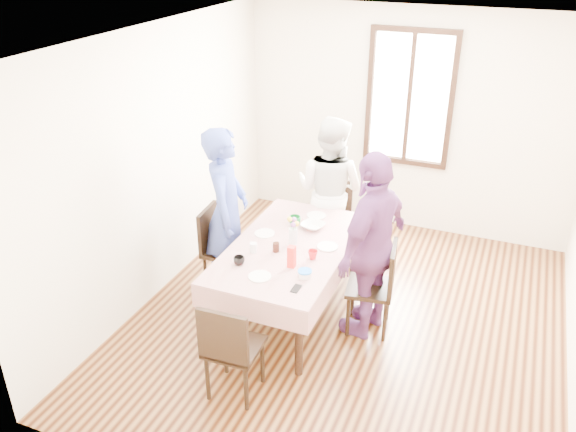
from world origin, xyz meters
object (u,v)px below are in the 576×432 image
object	(u,v)px
chair_far	(329,221)
chair_near	(234,346)
person_left	(226,213)
chair_left	(226,250)
person_right	(371,245)
dining_table	(290,280)
person_far	(330,191)
chair_right	(370,287)

from	to	relation	value
chair_far	chair_near	world-z (taller)	same
person_left	chair_far	bearing A→B (deg)	-53.74
chair_left	person_left	size ratio (longest dim) A/B	0.51
chair_near	person_right	world-z (taller)	person_right
chair_near	chair_left	bearing A→B (deg)	117.79
dining_table	person_far	xyz separation A→B (m)	(0.00, 1.17, 0.47)
chair_right	person_far	distance (m)	1.42
chair_right	person_far	bearing A→B (deg)	26.37
chair_left	person_left	xyz separation A→B (m)	(0.02, 0.00, 0.44)
chair_right	dining_table	bearing A→B (deg)	85.21
chair_left	person_far	distance (m)	1.33
person_far	person_right	bearing A→B (deg)	134.50
dining_table	chair_left	world-z (taller)	chair_left
chair_near	person_right	bearing A→B (deg)	56.20
chair_right	chair_near	world-z (taller)	same
person_left	dining_table	bearing A→B (deg)	-119.18
person_far	dining_table	bearing A→B (deg)	100.12
dining_table	person_far	size ratio (longest dim) A/B	1.02
person_right	person_far	bearing A→B (deg)	-131.01
dining_table	chair_near	bearing A→B (deg)	-90.00
chair_far	person_right	bearing A→B (deg)	120.25
chair_right	chair_far	xyz separation A→B (m)	(-0.78, 1.14, 0.00)
chair_near	person_right	distance (m)	1.53
chair_left	chair_right	distance (m)	1.57
dining_table	chair_left	distance (m)	0.80
chair_left	person_right	size ratio (longest dim) A/B	0.50
person_left	chair_left	bearing A→B (deg)	72.83
person_right	person_left	bearing A→B (deg)	-79.45
chair_near	person_left	distance (m)	1.61
chair_far	person_far	size ratio (longest dim) A/B	0.54
chair_near	chair_right	bearing A→B (deg)	55.51
person_right	chair_right	bearing A→B (deg)	104.61
person_left	person_right	size ratio (longest dim) A/B	0.99
dining_table	person_left	world-z (taller)	person_left
person_left	chair_near	bearing A→B (deg)	-167.75
chair_left	chair_near	size ratio (longest dim) A/B	1.00
chair_left	person_right	xyz separation A→B (m)	(1.55, -0.11, 0.45)
chair_left	chair_far	bearing A→B (deg)	137.94
chair_near	person_left	bearing A→B (deg)	117.13
dining_table	person_right	world-z (taller)	person_right
chair_near	person_far	bearing A→B (deg)	87.71
chair_left	person_right	distance (m)	1.61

